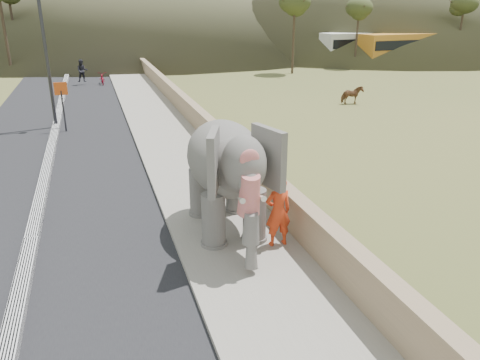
# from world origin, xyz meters

# --- Properties ---
(ground) EXTENTS (160.00, 160.00, 0.00)m
(ground) POSITION_xyz_m (0.00, 0.00, 0.00)
(ground) COLOR olive
(ground) RESTS_ON ground
(road) EXTENTS (7.00, 120.00, 0.03)m
(road) POSITION_xyz_m (-5.00, 10.00, 0.01)
(road) COLOR black
(road) RESTS_ON ground
(median) EXTENTS (0.35, 120.00, 0.22)m
(median) POSITION_xyz_m (-5.00, 10.00, 0.11)
(median) COLOR black
(median) RESTS_ON ground
(walkway) EXTENTS (3.00, 120.00, 0.15)m
(walkway) POSITION_xyz_m (0.00, 10.00, 0.07)
(walkway) COLOR #9E9687
(walkway) RESTS_ON ground
(parapet) EXTENTS (0.30, 120.00, 1.10)m
(parapet) POSITION_xyz_m (1.65, 10.00, 0.55)
(parapet) COLOR tan
(parapet) RESTS_ON ground
(lamppost) EXTENTS (1.76, 0.36, 8.00)m
(lamppost) POSITION_xyz_m (-4.69, 13.30, 4.87)
(lamppost) COLOR #2A2A2E
(lamppost) RESTS_ON ground
(signboard) EXTENTS (0.60, 0.08, 2.40)m
(signboard) POSITION_xyz_m (-4.50, 12.31, 1.64)
(signboard) COLOR #2D2D33
(signboard) RESTS_ON ground
(cow) EXTENTS (1.34, 0.63, 1.12)m
(cow) POSITION_xyz_m (12.27, 14.07, 0.56)
(cow) COLOR brown
(cow) RESTS_ON ground
(distant_car) EXTENTS (4.24, 1.74, 1.44)m
(distant_car) POSITION_xyz_m (18.26, 36.20, 0.72)
(distant_car) COLOR #ADAEB4
(distant_car) RESTS_ON ground
(bus_white) EXTENTS (11.14, 3.20, 3.10)m
(bus_white) POSITION_xyz_m (25.67, 33.65, 1.55)
(bus_white) COLOR white
(bus_white) RESTS_ON ground
(bus_orange) EXTENTS (11.22, 3.77, 3.10)m
(bus_orange) POSITION_xyz_m (28.50, 30.91, 1.55)
(bus_orange) COLOR orange
(bus_orange) RESTS_ON ground
(elephant_and_man) EXTENTS (2.43, 4.31, 3.06)m
(elephant_and_man) POSITION_xyz_m (0.02, -0.38, 1.67)
(elephant_and_man) COLOR slate
(elephant_and_man) RESTS_ON ground
(motorcyclist) EXTENTS (2.18, 1.88, 1.94)m
(motorcyclist) POSITION_xyz_m (-2.82, 26.87, 0.75)
(motorcyclist) COLOR maroon
(motorcyclist) RESTS_ON ground
(trees) EXTENTS (47.65, 44.45, 9.41)m
(trees) POSITION_xyz_m (0.20, 27.42, 4.16)
(trees) COLOR #473828
(trees) RESTS_ON ground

